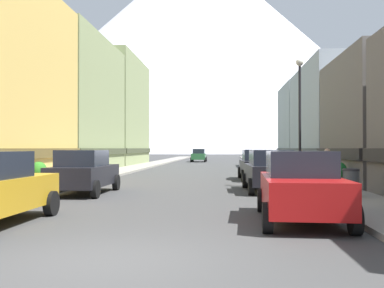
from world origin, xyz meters
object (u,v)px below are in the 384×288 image
Objects in this scene: trash_bin_right at (351,182)px; potted_plant_0 at (338,172)px; streetlamp_right at (300,102)px; pedestrian_1 at (327,170)px; car_driving_0 at (199,155)px; pedestrian_0 at (300,164)px; car_left_1 at (84,172)px; car_right_1 at (270,171)px; potted_plant_1 at (39,171)px; car_right_0 at (301,186)px; car_right_2 at (257,165)px.

potted_plant_0 reaches higher than trash_bin_right.
pedestrian_1 is at bearing -58.58° from streetlamp_right.
pedestrian_0 reaches higher than car_driving_0.
car_left_1 is at bearing 171.41° from trash_bin_right.
car_driving_0 is 35.38m from pedestrian_0.
car_right_1 is 0.76× the size of streetlamp_right.
streetlamp_right reaches higher than potted_plant_1.
car_right_0 is 4.09× the size of potted_plant_0.
car_right_0 is 7.74m from car_right_1.
car_right_2 is 6.47m from streetlamp_right.
streetlamp_right reaches higher than pedestrian_1.
pedestrian_1 is (7.85, -41.26, 0.04)m from car_driving_0.
car_right_2 is at bearing 27.22° from potted_plant_1.
streetlamp_right reaches higher than trash_bin_right.
streetlamp_right is (-1.65, 0.35, 3.22)m from potted_plant_0.
car_driving_0 is 4.49× the size of trash_bin_right.
streetlamp_right is (9.15, 3.15, 3.09)m from car_left_1.
car_right_0 is 14.23m from potted_plant_1.
car_driving_0 reaches higher than trash_bin_right.
potted_plant_1 is 13.32m from pedestrian_1.
pedestrian_1 reaches higher than car_driving_0.
potted_plant_1 is at bearing -97.71° from car_driving_0.
potted_plant_1 is (-3.20, 3.07, -0.15)m from car_left_1.
streetlamp_right is at bearing 121.42° from pedestrian_1.
trash_bin_right is 0.58× the size of pedestrian_1.
trash_bin_right is (10.15, -1.53, -0.26)m from car_left_1.
car_right_0 is 1.02× the size of car_driving_0.
car_right_0 is 4.21× the size of potted_plant_1.
car_right_2 is (7.60, 8.62, 0.00)m from car_left_1.
trash_bin_right is 0.17× the size of streetlamp_right.
streetlamp_right is at bearing 102.06° from trash_bin_right.
trash_bin_right is at bearing -88.21° from pedestrian_1.
potted_plant_0 is at bearing -12.00° from streetlamp_right.
pedestrian_0 is (7.85, -34.50, 0.02)m from car_driving_0.
potted_plant_0 is (3.20, 8.99, -0.13)m from car_right_0.
car_driving_0 reaches higher than potted_plant_1.
streetlamp_right is (-0.90, -5.29, 3.07)m from pedestrian_0.
car_right_0 is at bearing -99.49° from pedestrian_0.
car_left_1 is at bearing -161.01° from streetlamp_right.
car_right_2 is at bearing 175.79° from pedestrian_0.
streetlamp_right is at bearing -99.65° from pedestrian_0.
car_left_1 reaches higher than potted_plant_0.
potted_plant_1 is (-10.80, 9.26, -0.15)m from car_right_0.
potted_plant_1 is at bearing 160.99° from trash_bin_right.
pedestrian_0 reaches higher than trash_bin_right.
potted_plant_1 is (-10.80, 1.52, -0.15)m from car_right_1.
pedestrian_0 is 0.98× the size of pedestrian_1.
pedestrian_1 is (13.25, -1.39, 0.19)m from potted_plant_1.
potted_plant_1 is 0.18× the size of streetlamp_right.
car_right_1 is 1.00× the size of car_right_2.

